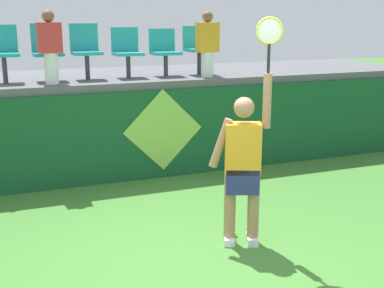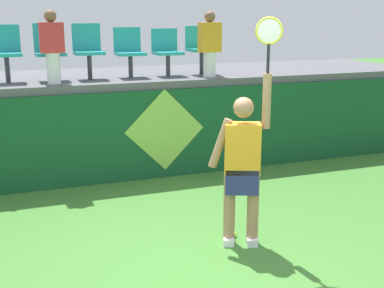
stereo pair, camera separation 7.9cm
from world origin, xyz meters
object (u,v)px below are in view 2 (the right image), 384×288
at_px(spectator_0, 52,46).
at_px(spectator_1, 210,43).
at_px(tennis_player, 243,164).
at_px(stadium_chair_5, 200,46).
at_px(stadium_chair_4, 167,49).
at_px(tennis_ball, 234,234).
at_px(stadium_chair_0, 6,50).
at_px(stadium_chair_3, 129,49).
at_px(stadium_chair_2, 88,48).
at_px(stadium_chair_1, 50,49).

relative_size(spectator_0, spectator_1, 1.02).
distance_m(tennis_player, stadium_chair_5, 3.63).
bearing_deg(spectator_1, spectator_0, 179.58).
distance_m(stadium_chair_4, spectator_0, 1.90).
bearing_deg(stadium_chair_5, tennis_player, -103.62).
height_order(tennis_ball, stadium_chair_5, stadium_chair_5).
distance_m(stadium_chair_0, stadium_chair_3, 1.86).
xyz_separation_m(stadium_chair_2, spectator_1, (1.87, -0.42, 0.05)).
bearing_deg(tennis_player, spectator_1, 74.56).
xyz_separation_m(stadium_chair_1, stadium_chair_2, (0.58, -0.00, -0.00)).
bearing_deg(stadium_chair_3, tennis_ball, -83.03).
height_order(stadium_chair_0, stadium_chair_5, stadium_chair_0).
height_order(tennis_player, spectator_0, spectator_0).
xyz_separation_m(stadium_chair_0, stadium_chair_3, (1.86, -0.00, -0.04)).
distance_m(tennis_ball, stadium_chair_0, 4.38).
xyz_separation_m(stadium_chair_4, spectator_0, (-1.86, -0.40, 0.12)).
xyz_separation_m(spectator_0, spectator_1, (2.45, -0.02, -0.01)).
xyz_separation_m(stadium_chair_0, spectator_0, (0.63, -0.40, 0.07)).
height_order(tennis_ball, stadium_chair_4, stadium_chair_4).
bearing_deg(tennis_ball, stadium_chair_3, 96.97).
height_order(stadium_chair_0, stadium_chair_2, stadium_chair_2).
bearing_deg(tennis_player, stadium_chair_3, 96.75).
height_order(tennis_player, stadium_chair_5, tennis_player).
bearing_deg(stadium_chair_3, stadium_chair_1, 179.79).
bearing_deg(stadium_chair_1, stadium_chair_3, -0.21).
relative_size(tennis_ball, stadium_chair_2, 0.08).
xyz_separation_m(tennis_ball, stadium_chair_4, (0.24, 3.21, 1.89)).
distance_m(stadium_chair_5, spectator_1, 0.42).
bearing_deg(stadium_chair_2, spectator_0, -145.06).
distance_m(tennis_player, stadium_chair_4, 3.54).
height_order(stadium_chair_4, stadium_chair_5, stadium_chair_5).
distance_m(stadium_chair_2, stadium_chair_4, 1.28).
bearing_deg(spectator_1, stadium_chair_0, 172.24).
bearing_deg(tennis_ball, spectator_0, 119.99).
bearing_deg(spectator_1, stadium_chair_4, 144.84).
relative_size(tennis_player, stadium_chair_3, 3.14).
xyz_separation_m(stadium_chair_0, stadium_chair_1, (0.63, 0.00, -0.00)).
bearing_deg(tennis_player, stadium_chair_5, 76.38).
relative_size(tennis_player, spectator_1, 2.38).
bearing_deg(stadium_chair_2, stadium_chair_0, -179.90).
distance_m(tennis_ball, stadium_chair_3, 3.76).
distance_m(tennis_player, tennis_ball, 0.91).
distance_m(stadium_chair_0, stadium_chair_5, 3.08).
bearing_deg(tennis_ball, stadium_chair_2, 107.99).
relative_size(stadium_chair_1, stadium_chair_3, 1.09).
bearing_deg(stadium_chair_1, stadium_chair_0, -179.70).
height_order(stadium_chair_1, spectator_0, spectator_0).
distance_m(stadium_chair_0, stadium_chair_1, 0.63).
bearing_deg(stadium_chair_3, stadium_chair_2, 179.71).
relative_size(stadium_chair_1, spectator_1, 0.83).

